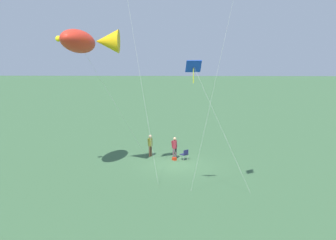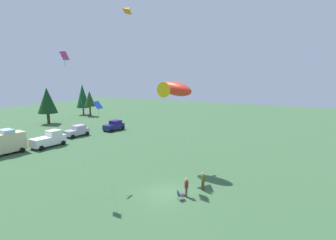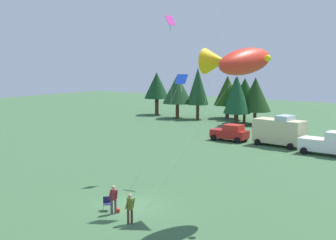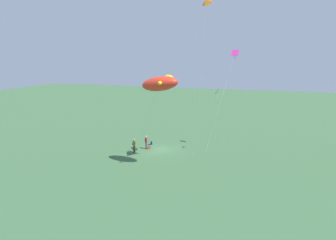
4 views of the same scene
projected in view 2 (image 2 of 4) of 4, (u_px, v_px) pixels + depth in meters
name	position (u px, v px, depth m)	size (l,w,h in m)	color
ground_plane	(168.00, 193.00, 23.60)	(160.00, 160.00, 0.00)	#3B613C
person_kite_flyer	(203.00, 180.00, 24.05)	(0.46, 0.59, 1.74)	#4C3324
folding_chair	(180.00, 194.00, 22.29)	(0.68, 0.68, 0.82)	#1E1F4C
person_spectator	(186.00, 186.00, 22.75)	(0.52, 0.51, 1.74)	#534248
backpack_on_grass	(183.00, 195.00, 23.09)	(0.32, 0.22, 0.22)	red
van_camper_beige	(2.00, 143.00, 35.00)	(5.63, 3.16, 3.34)	beige
truck_white_pickup	(49.00, 139.00, 39.11)	(5.09, 2.59, 2.34)	white
car_silver_compact	(77.00, 131.00, 45.83)	(4.33, 2.49, 1.89)	#B7B0C2
car_navy_hatch	(114.00, 125.00, 50.78)	(4.34, 2.50, 1.89)	navy
kite_large_fish	(173.00, 89.00, 28.53)	(5.48, 7.28, 10.09)	red
kite_diamond_blue	(98.00, 107.00, 24.86)	(4.05, 1.23, 8.07)	blue
kite_diamond_rainbow	(66.00, 61.00, 23.18)	(2.45, 3.32, 12.60)	#DE31A1
kite_delta_orange	(129.00, 10.00, 27.13)	(3.42, 2.59, 17.63)	orange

